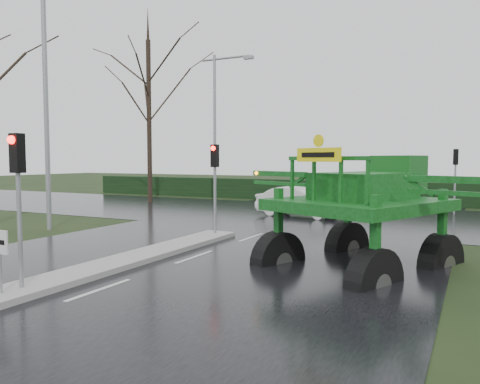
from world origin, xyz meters
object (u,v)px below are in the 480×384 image
at_px(traffic_signal_near, 18,177).
at_px(traffic_signal_far, 455,166).
at_px(street_light_left_near, 51,86).
at_px(street_light_left_far, 219,115).
at_px(traffic_signal_mid, 215,169).
at_px(white_sedan, 301,217).
at_px(crop_sprayer, 284,189).

relative_size(traffic_signal_near, traffic_signal_far, 1.00).
xyz_separation_m(street_light_left_near, street_light_left_far, (0.00, 14.00, 0.00)).
bearing_deg(traffic_signal_mid, street_light_left_near, -167.79).
height_order(traffic_signal_mid, street_light_left_near, street_light_left_near).
relative_size(traffic_signal_near, white_sedan, 0.75).
distance_m(traffic_signal_mid, street_light_left_near, 7.83).
bearing_deg(street_light_left_far, white_sedan, -33.14).
height_order(traffic_signal_near, crop_sprayer, crop_sprayer).
xyz_separation_m(street_light_left_far, white_sedan, (7.70, -5.03, -5.99)).
bearing_deg(white_sedan, traffic_signal_near, -173.58).
distance_m(traffic_signal_near, street_light_left_near, 10.40).
bearing_deg(traffic_signal_near, white_sedan, 87.10).
bearing_deg(traffic_signal_far, traffic_signal_near, 69.64).
xyz_separation_m(traffic_signal_mid, crop_sprayer, (3.88, -2.75, -0.46)).
height_order(traffic_signal_near, street_light_left_near, street_light_left_near).
bearing_deg(crop_sprayer, street_light_left_near, -163.56).
distance_m(traffic_signal_mid, crop_sprayer, 4.78).
distance_m(traffic_signal_mid, traffic_signal_far, 14.75).
bearing_deg(street_light_left_far, traffic_signal_mid, -61.14).
distance_m(traffic_signal_far, crop_sprayer, 15.77).
height_order(traffic_signal_near, white_sedan, traffic_signal_near).
relative_size(street_light_left_far, crop_sprayer, 1.34).
distance_m(traffic_signal_mid, white_sedan, 7.95).
xyz_separation_m(traffic_signal_mid, traffic_signal_far, (7.80, 12.52, 0.00)).
relative_size(traffic_signal_mid, street_light_left_near, 0.35).
relative_size(traffic_signal_near, street_light_left_near, 0.35).
xyz_separation_m(traffic_signal_near, street_light_left_far, (-6.89, 21.01, 3.40)).
height_order(traffic_signal_mid, crop_sprayer, crop_sprayer).
xyz_separation_m(traffic_signal_near, street_light_left_near, (-6.89, 7.01, 3.40)).
relative_size(traffic_signal_far, white_sedan, 0.75).
bearing_deg(traffic_signal_far, street_light_left_near, 43.63).
distance_m(traffic_signal_far, street_light_left_far, 15.08).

